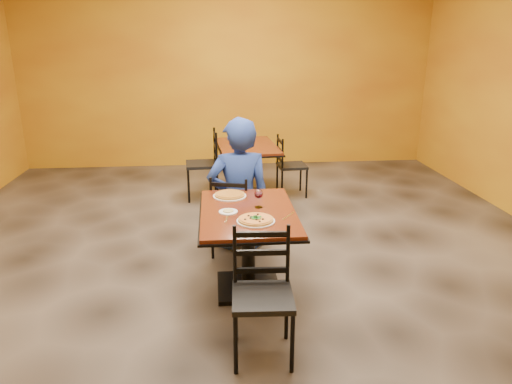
{
  "coord_description": "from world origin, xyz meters",
  "views": [
    {
      "loc": [
        -0.28,
        -4.26,
        2.14
      ],
      "look_at": [
        0.09,
        -0.3,
        0.85
      ],
      "focal_mm": 33.01,
      "sensor_mm": 36.0,
      "label": 1
    }
  ],
  "objects": [
    {
      "name": "floor",
      "position": [
        0.0,
        0.0,
        0.0
      ],
      "size": [
        7.0,
        8.0,
        0.01
      ],
      "primitive_type": "cube",
      "color": "black",
      "rests_on": "ground"
    },
    {
      "name": "wine_glass",
      "position": [
        0.1,
        -0.43,
        0.84
      ],
      "size": [
        0.08,
        0.08,
        0.18
      ],
      "primitive_type": null,
      "color": "white",
      "rests_on": "table_main"
    },
    {
      "name": "chair_second_right",
      "position": [
        0.82,
        2.14,
        0.43
      ],
      "size": [
        0.41,
        0.41,
        0.86
      ],
      "primitive_type": null,
      "rotation": [
        0.0,
        0.0,
        1.63
      ],
      "color": "black",
      "rests_on": "floor"
    },
    {
      "name": "knife",
      "position": [
        0.32,
        -0.66,
        0.75
      ],
      "size": [
        0.13,
        0.18,
        0.0
      ],
      "primitive_type": "cube",
      "rotation": [
        0.0,
        0.0,
        -0.62
      ],
      "color": "silver",
      "rests_on": "table_main"
    },
    {
      "name": "side_plate",
      "position": [
        -0.17,
        -0.53,
        0.76
      ],
      "size": [
        0.16,
        0.16,
        0.01
      ],
      "primitive_type": "cylinder",
      "color": "white",
      "rests_on": "table_main"
    },
    {
      "name": "chair_second_left",
      "position": [
        -0.45,
        2.14,
        0.48
      ],
      "size": [
        0.46,
        0.46,
        0.96
      ],
      "primitive_type": null,
      "rotation": [
        0.0,
        0.0,
        -1.51
      ],
      "color": "black",
      "rests_on": "floor"
    },
    {
      "name": "chair_main_far",
      "position": [
        -0.1,
        0.28,
        0.43
      ],
      "size": [
        0.48,
        0.48,
        0.86
      ],
      "primitive_type": null,
      "rotation": [
        0.0,
        0.0,
        2.88
      ],
      "color": "black",
      "rests_on": "floor"
    },
    {
      "name": "table_main",
      "position": [
        0.0,
        -0.5,
        0.56
      ],
      "size": [
        0.83,
        1.23,
        0.75
      ],
      "color": "#581C0E",
      "rests_on": "floor"
    },
    {
      "name": "fork",
      "position": [
        -0.19,
        -0.68,
        0.75
      ],
      "size": [
        0.04,
        0.19,
        0.0
      ],
      "primitive_type": "cube",
      "rotation": [
        0.0,
        0.0,
        -0.15
      ],
      "color": "silver",
      "rests_on": "table_main"
    },
    {
      "name": "wall_back",
      "position": [
        0.0,
        4.0,
        1.5
      ],
      "size": [
        7.0,
        0.01,
        3.0
      ],
      "primitive_type": "cube",
      "color": "gold",
      "rests_on": "ground"
    },
    {
      "name": "plate_main",
      "position": [
        0.04,
        -0.76,
        0.76
      ],
      "size": [
        0.31,
        0.31,
        0.01
      ],
      "primitive_type": "cylinder",
      "color": "white",
      "rests_on": "table_main"
    },
    {
      "name": "pizza_far",
      "position": [
        -0.14,
        -0.11,
        0.77
      ],
      "size": [
        0.28,
        0.28,
        0.02
      ],
      "primitive_type": "cylinder",
      "color": "gold",
      "rests_on": "plate_far"
    },
    {
      "name": "chair_main_near",
      "position": [
        0.03,
        -1.44,
        0.46
      ],
      "size": [
        0.44,
        0.44,
        0.92
      ],
      "primitive_type": null,
      "rotation": [
        0.0,
        0.0,
        -0.05
      ],
      "color": "black",
      "rests_on": "floor"
    },
    {
      "name": "table_second",
      "position": [
        0.19,
        2.14,
        0.56
      ],
      "size": [
        0.9,
        1.26,
        0.75
      ],
      "rotation": [
        0.0,
        0.0,
        0.08
      ],
      "color": "#581C0E",
      "rests_on": "floor"
    },
    {
      "name": "dip",
      "position": [
        -0.17,
        -0.53,
        0.76
      ],
      "size": [
        0.09,
        0.09,
        0.01
      ],
      "primitive_type": "cylinder",
      "color": "tan",
      "rests_on": "side_plate"
    },
    {
      "name": "pizza_main",
      "position": [
        0.04,
        -0.76,
        0.77
      ],
      "size": [
        0.28,
        0.28,
        0.02
      ],
      "primitive_type": "cylinder",
      "color": "maroon",
      "rests_on": "plate_main"
    },
    {
      "name": "diner",
      "position": [
        -0.02,
        0.47,
        0.7
      ],
      "size": [
        0.71,
        0.49,
        1.4
      ],
      "primitive_type": "imported",
      "rotation": [
        0.0,
        0.0,
        3.21
      ],
      "color": "navy",
      "rests_on": "floor"
    },
    {
      "name": "plate_far",
      "position": [
        -0.14,
        -0.11,
        0.76
      ],
      "size": [
        0.31,
        0.31,
        0.01
      ],
      "primitive_type": "cylinder",
      "color": "white",
      "rests_on": "table_main"
    }
  ]
}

